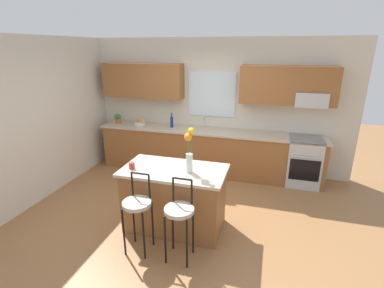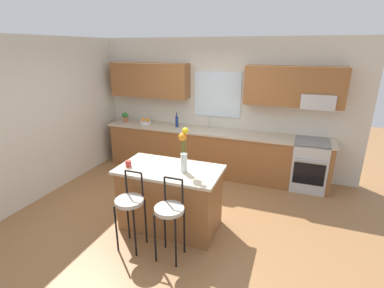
% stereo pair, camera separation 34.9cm
% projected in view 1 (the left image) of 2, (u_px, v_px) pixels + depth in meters
% --- Properties ---
extents(ground_plane, '(14.00, 14.00, 0.00)m').
position_uv_depth(ground_plane, '(183.00, 215.00, 4.51)').
color(ground_plane, olive).
extents(wall_left, '(0.12, 4.60, 2.70)m').
position_uv_depth(wall_left, '(49.00, 117.00, 5.01)').
color(wall_left, beige).
rests_on(wall_left, ground).
extents(back_wall_assembly, '(5.60, 0.50, 2.70)m').
position_uv_depth(back_wall_assembly, '(213.00, 99.00, 5.82)').
color(back_wall_assembly, beige).
rests_on(back_wall_assembly, ground).
extents(counter_run, '(4.56, 0.64, 0.92)m').
position_uv_depth(counter_run, '(208.00, 151.00, 5.91)').
color(counter_run, brown).
rests_on(counter_run, ground).
extents(sink_faucet, '(0.02, 0.13, 0.23)m').
position_uv_depth(sink_faucet, '(204.00, 121.00, 5.88)').
color(sink_faucet, '#B7BABC').
rests_on(sink_faucet, counter_run).
extents(oven_range, '(0.60, 0.64, 0.92)m').
position_uv_depth(oven_range, '(303.00, 161.00, 5.40)').
color(oven_range, '#B7BABC').
rests_on(oven_range, ground).
extents(kitchen_island, '(1.44, 0.79, 0.92)m').
position_uv_depth(kitchen_island, '(175.00, 198.00, 4.08)').
color(kitchen_island, brown).
rests_on(kitchen_island, ground).
extents(bar_stool_near, '(0.36, 0.36, 1.04)m').
position_uv_depth(bar_stool_near, '(137.00, 207.00, 3.54)').
color(bar_stool_near, black).
rests_on(bar_stool_near, ground).
extents(bar_stool_middle, '(0.36, 0.36, 1.04)m').
position_uv_depth(bar_stool_middle, '(179.00, 213.00, 3.39)').
color(bar_stool_middle, black).
rests_on(bar_stool_middle, ground).
extents(flower_vase, '(0.15, 0.16, 0.62)m').
position_uv_depth(flower_vase, '(189.00, 147.00, 3.73)').
color(flower_vase, silver).
rests_on(flower_vase, kitchen_island).
extents(mug_ceramic, '(0.08, 0.08, 0.09)m').
position_uv_depth(mug_ceramic, '(132.00, 166.00, 3.93)').
color(mug_ceramic, '#A52D28').
rests_on(mug_ceramic, kitchen_island).
extents(fruit_bowl_oranges, '(0.24, 0.24, 0.13)m').
position_uv_depth(fruit_bowl_oranges, '(139.00, 123.00, 6.14)').
color(fruit_bowl_oranges, silver).
rests_on(fruit_bowl_oranges, counter_run).
extents(bottle_olive_oil, '(0.06, 0.06, 0.30)m').
position_uv_depth(bottle_olive_oil, '(172.00, 122.00, 5.92)').
color(bottle_olive_oil, navy).
rests_on(bottle_olive_oil, counter_run).
extents(potted_plant_small, '(0.18, 0.12, 0.21)m').
position_uv_depth(potted_plant_small, '(118.00, 118.00, 6.25)').
color(potted_plant_small, '#9E5B3D').
rests_on(potted_plant_small, counter_run).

